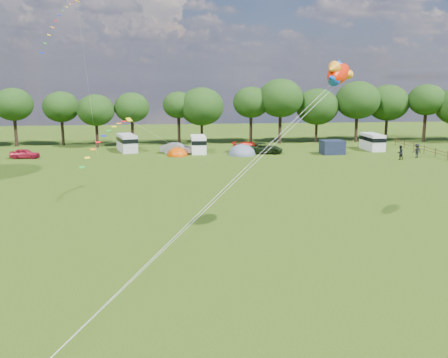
{
  "coord_description": "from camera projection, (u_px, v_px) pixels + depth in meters",
  "views": [
    {
      "loc": [
        -3.51,
        -23.7,
        10.55
      ],
      "look_at": [
        0.0,
        8.0,
        4.0
      ],
      "focal_mm": 40.0,
      "sensor_mm": 36.0,
      "label": 1
    }
  ],
  "objects": [
    {
      "name": "car_c",
      "position": [
        251.0,
        147.0,
        70.4
      ],
      "size": [
        5.47,
        3.72,
        1.51
      ],
      "primitive_type": "imported",
      "rotation": [
        0.0,
        0.0,
        1.22
      ],
      "color": "#9E1105",
      "rests_on": "ground"
    },
    {
      "name": "campervan_c",
      "position": [
        198.0,
        144.0,
        70.46
      ],
      "size": [
        2.12,
        4.87,
        2.37
      ],
      "rotation": [
        0.0,
        0.0,
        1.56
      ],
      "color": "white",
      "rests_on": "ground"
    },
    {
      "name": "streamer_kite_a",
      "position": [
        62.0,
        17.0,
        49.73
      ],
      "size": [
        3.16,
        5.53,
        5.73
      ],
      "rotation": [
        0.0,
        0.0,
        1.2
      ],
      "color": "#F09A00",
      "rests_on": "ground"
    },
    {
      "name": "walker_a",
      "position": [
        400.0,
        152.0,
        64.59
      ],
      "size": [
        1.02,
        0.79,
        1.86
      ],
      "primitive_type": "imported",
      "rotation": [
        0.0,
        0.0,
        3.43
      ],
      "color": "black",
      "rests_on": "ground"
    },
    {
      "name": "tree_line",
      "position": [
        225.0,
        104.0,
        78.41
      ],
      "size": [
        102.98,
        10.98,
        10.27
      ],
      "color": "black",
      "rests_on": "ground"
    },
    {
      "name": "car_b",
      "position": [
        177.0,
        148.0,
        69.74
      ],
      "size": [
        4.52,
        2.81,
        1.5
      ],
      "primitive_type": "imported",
      "rotation": [
        0.0,
        0.0,
        1.26
      ],
      "color": "gray",
      "rests_on": "ground"
    },
    {
      "name": "car_d",
      "position": [
        264.0,
        148.0,
        69.78
      ],
      "size": [
        5.7,
        3.3,
        1.47
      ],
      "primitive_type": "imported",
      "rotation": [
        0.0,
        0.0,
        1.4
      ],
      "color": "black",
      "rests_on": "ground"
    },
    {
      "name": "campervan_d",
      "position": [
        372.0,
        141.0,
        73.13
      ],
      "size": [
        2.23,
        4.92,
        2.38
      ],
      "rotation": [
        0.0,
        0.0,
        1.61
      ],
      "color": "silver",
      "rests_on": "ground"
    },
    {
      "name": "tent_greyblue",
      "position": [
        242.0,
        155.0,
        68.79
      ],
      "size": [
        3.86,
        4.23,
        2.87
      ],
      "color": "slate",
      "rests_on": "ground"
    },
    {
      "name": "fish_kite",
      "position": [
        337.0,
        74.0,
        30.88
      ],
      "size": [
        2.84,
        3.41,
        1.9
      ],
      "rotation": [
        0.0,
        -0.21,
        0.95
      ],
      "color": "red",
      "rests_on": "ground"
    },
    {
      "name": "tent_orange",
      "position": [
        178.0,
        156.0,
        67.94
      ],
      "size": [
        2.82,
        3.09,
        2.21
      ],
      "color": "#C33F00",
      "rests_on": "ground"
    },
    {
      "name": "campervan_b",
      "position": [
        127.0,
        142.0,
        71.66
      ],
      "size": [
        3.44,
        5.38,
        2.44
      ],
      "rotation": [
        0.0,
        0.0,
        1.86
      ],
      "color": "#BABABC",
      "rests_on": "ground"
    },
    {
      "name": "walker_b",
      "position": [
        417.0,
        151.0,
        66.07
      ],
      "size": [
        1.27,
        0.71,
        1.87
      ],
      "primitive_type": "imported",
      "rotation": [
        0.0,
        0.0,
        3.27
      ],
      "color": "black",
      "rests_on": "ground"
    },
    {
      "name": "awning_navy",
      "position": [
        332.0,
        147.0,
        69.22
      ],
      "size": [
        3.14,
        2.59,
        1.9
      ],
      "primitive_type": "cube",
      "rotation": [
        0.0,
        0.0,
        0.04
      ],
      "color": "#171E33",
      "rests_on": "ground"
    },
    {
      "name": "car_a",
      "position": [
        25.0,
        154.0,
        65.55
      ],
      "size": [
        3.96,
        1.81,
        1.29
      ],
      "primitive_type": "imported",
      "rotation": [
        0.0,
        0.0,
        1.49
      ],
      "color": "#AA172F",
      "rests_on": "ground"
    },
    {
      "name": "streamer_kite_b",
      "position": [
        110.0,
        134.0,
        43.05
      ],
      "size": [
        4.22,
        4.6,
        3.77
      ],
      "rotation": [
        0.0,
        0.0,
        0.67
      ],
      "color": "gold",
      "rests_on": "ground"
    },
    {
      "name": "ground_plane",
      "position": [
        241.0,
        286.0,
        25.57
      ],
      "size": [
        180.0,
        180.0,
        0.0
      ],
      "primitive_type": "plane",
      "color": "black",
      "rests_on": "ground"
    }
  ]
}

